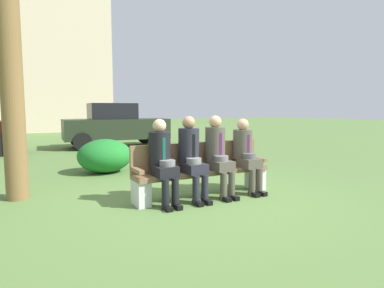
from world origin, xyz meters
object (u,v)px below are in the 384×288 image
(parked_car_far, at_px, (115,125))
(seated_man_leftmost, at_px, (162,157))
(seated_man_centerright, at_px, (218,152))
(seated_man_centerleft, at_px, (191,154))
(shrub_near_bench, at_px, (105,156))
(street_lamp, at_px, (5,78))
(park_bench, at_px, (202,170))
(seated_man_rightmost, at_px, (246,151))

(parked_car_far, bearing_deg, seated_man_leftmost, -101.07)
(seated_man_leftmost, distance_m, seated_man_centerright, 1.02)
(seated_man_leftmost, relative_size, seated_man_centerleft, 0.97)
(shrub_near_bench, height_order, street_lamp, street_lamp)
(seated_man_leftmost, distance_m, parked_car_far, 8.15)
(park_bench, height_order, seated_man_centerleft, seated_man_centerleft)
(seated_man_leftmost, bearing_deg, parked_car_far, 78.93)
(seated_man_centerright, height_order, street_lamp, street_lamp)
(park_bench, xyz_separation_m, street_lamp, (-2.84, 6.78, 1.94))
(seated_man_leftmost, bearing_deg, shrub_near_bench, 92.49)
(seated_man_centerleft, distance_m, seated_man_rightmost, 1.09)
(park_bench, xyz_separation_m, seated_man_rightmost, (0.82, -0.14, 0.28))
(shrub_near_bench, bearing_deg, street_lamp, 116.16)
(seated_man_rightmost, bearing_deg, parked_car_far, 90.29)
(seated_man_centerleft, distance_m, street_lamp, 7.56)
(seated_man_leftmost, height_order, seated_man_rightmost, seated_man_leftmost)
(seated_man_centerright, bearing_deg, park_bench, 151.42)
(seated_man_leftmost, height_order, street_lamp, street_lamp)
(shrub_near_bench, height_order, parked_car_far, parked_car_far)
(park_bench, height_order, street_lamp, street_lamp)
(seated_man_centerright, bearing_deg, seated_man_leftmost, -179.77)
(seated_man_centerright, relative_size, parked_car_far, 0.34)
(seated_man_leftmost, xyz_separation_m, parked_car_far, (1.56, 8.00, 0.11))
(park_bench, distance_m, shrub_near_bench, 3.00)
(park_bench, bearing_deg, seated_man_centerleft, -154.29)
(seated_man_centerleft, height_order, seated_man_rightmost, seated_man_centerleft)
(shrub_near_bench, relative_size, parked_car_far, 0.31)
(park_bench, height_order, parked_car_far, parked_car_far)
(seated_man_rightmost, distance_m, parked_car_far, 8.00)
(seated_man_centerleft, bearing_deg, parked_car_far, 82.49)
(park_bench, height_order, seated_man_centerright, seated_man_centerright)
(seated_man_leftmost, height_order, seated_man_centerright, seated_man_centerright)
(park_bench, bearing_deg, seated_man_centerright, -28.58)
(shrub_near_bench, bearing_deg, seated_man_leftmost, -87.51)
(seated_man_centerleft, xyz_separation_m, parked_car_far, (1.05, 7.99, 0.09))
(park_bench, height_order, seated_man_rightmost, seated_man_rightmost)
(seated_man_centerright, distance_m, seated_man_rightmost, 0.58)
(seated_man_centerright, xyz_separation_m, parked_car_far, (0.54, 7.99, 0.09))
(seated_man_centerleft, xyz_separation_m, seated_man_rightmost, (1.09, -0.01, -0.03))
(seated_man_centerleft, distance_m, parked_car_far, 8.06)
(seated_man_centerright, xyz_separation_m, street_lamp, (-3.08, 6.92, 1.63))
(street_lamp, bearing_deg, seated_man_leftmost, -73.41)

